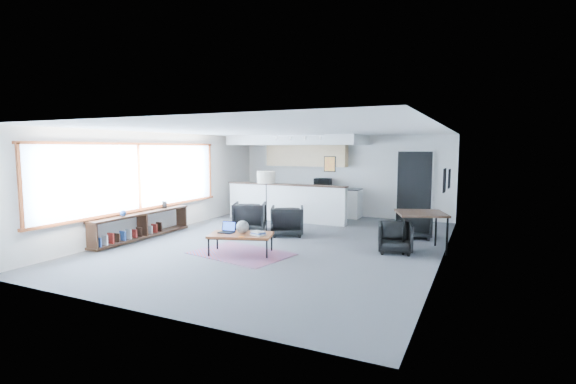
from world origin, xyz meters
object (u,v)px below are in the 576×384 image
at_px(coffee_table, 241,235).
at_px(armchair_left, 250,215).
at_px(ceramic_pot, 243,227).
at_px(laptop, 228,229).
at_px(armchair_right, 287,219).
at_px(dining_chair_near, 395,239).
at_px(microwave, 323,182).
at_px(floor_lamp, 266,179).
at_px(dining_chair_far, 417,225).
at_px(dining_table, 421,216).
at_px(book_stack, 258,233).

distance_m(coffee_table, armchair_left, 2.48).
distance_m(ceramic_pot, armchair_left, 2.45).
relative_size(laptop, armchair_right, 0.40).
height_order(armchair_right, dining_chair_near, armchair_right).
xyz_separation_m(armchair_right, dining_chair_near, (2.82, -0.65, -0.11)).
bearing_deg(microwave, armchair_right, -91.76).
xyz_separation_m(laptop, floor_lamp, (-0.18, 2.07, 0.91)).
bearing_deg(armchair_right, dining_chair_far, 175.86).
height_order(armchair_left, dining_chair_far, armchair_left).
bearing_deg(laptop, microwave, 83.76).
height_order(laptop, armchair_left, armchair_left).
distance_m(ceramic_pot, dining_chair_near, 3.22).
height_order(floor_lamp, dining_chair_far, floor_lamp).
distance_m(ceramic_pot, armchair_right, 2.08).
bearing_deg(floor_lamp, dining_chair_near, -10.34).
xyz_separation_m(armchair_right, dining_table, (3.27, -0.19, 0.34)).
distance_m(floor_lamp, microwave, 3.34).
bearing_deg(dining_chair_far, dining_chair_near, 75.37).
bearing_deg(microwave, dining_chair_near, -58.38).
relative_size(ceramic_pot, armchair_right, 0.33).
bearing_deg(book_stack, coffee_table, -174.27).
relative_size(coffee_table, armchair_left, 1.72).
distance_m(book_stack, floor_lamp, 2.43).
bearing_deg(book_stack, dining_chair_near, 29.75).
xyz_separation_m(ceramic_pot, floor_lamp, (-0.53, 2.04, 0.84)).
height_order(armchair_left, dining_chair_near, armchair_left).
xyz_separation_m(book_stack, floor_lamp, (-0.91, 2.05, 0.94)).
distance_m(armchair_left, dining_table, 4.46).
height_order(laptop, book_stack, laptop).
bearing_deg(armchair_left, dining_chair_far, 170.49).
bearing_deg(ceramic_pot, dining_table, 29.56).
distance_m(armchair_right, dining_chair_far, 3.20).
bearing_deg(book_stack, microwave, 96.37).
xyz_separation_m(floor_lamp, microwave, (0.31, 3.31, -0.29)).
bearing_deg(laptop, coffee_table, -8.33).
distance_m(dining_table, dining_chair_far, 1.37).
height_order(book_stack, dining_table, dining_table).
height_order(coffee_table, dining_chair_far, dining_chair_far).
bearing_deg(armchair_left, book_stack, 101.59).
bearing_deg(armchair_right, microwave, -109.07).
height_order(book_stack, armchair_right, armchair_right).
bearing_deg(dining_table, armchair_right, 176.76).
bearing_deg(microwave, coffee_table, -94.37).
relative_size(laptop, armchair_left, 0.39).
bearing_deg(book_stack, floor_lamp, 113.85).
relative_size(book_stack, dining_chair_far, 0.51).
bearing_deg(ceramic_pot, floor_lamp, 104.55).
relative_size(laptop, floor_lamp, 0.21).
relative_size(floor_lamp, dining_chair_near, 2.69).
bearing_deg(coffee_table, ceramic_pot, 56.00).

